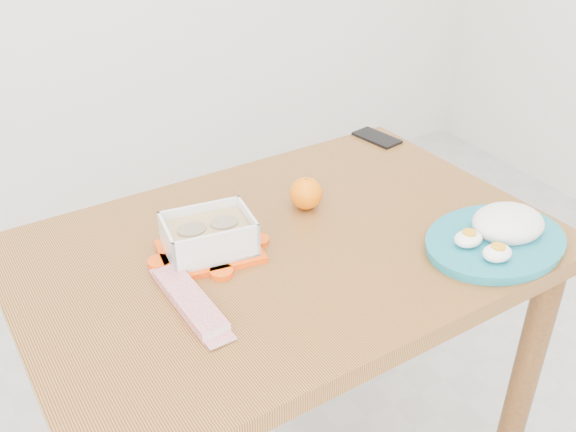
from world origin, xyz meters
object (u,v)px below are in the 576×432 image
orange_fruit (306,193)px  rice_plate (500,232)px  dining_table (288,290)px  smartphone (377,138)px  food_container (209,237)px

orange_fruit → rice_plate: size_ratio=0.21×
dining_table → orange_fruit: size_ratio=15.53×
smartphone → orange_fruit: bearing=-160.0°
rice_plate → smartphone: bearing=74.0°
food_container → smartphone: (0.59, 0.27, -0.04)m
food_container → orange_fruit: (0.25, 0.06, -0.00)m
dining_table → orange_fruit: orange_fruit is taller
food_container → dining_table: bearing=-7.8°
dining_table → smartphone: 0.55m
dining_table → smartphone: (0.44, 0.31, 0.12)m
smartphone → rice_plate: bearing=-111.2°
dining_table → food_container: food_container is taller
dining_table → rice_plate: (0.35, -0.20, 0.15)m
food_container → orange_fruit: bearing=20.3°
food_container → orange_fruit: size_ratio=2.90×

